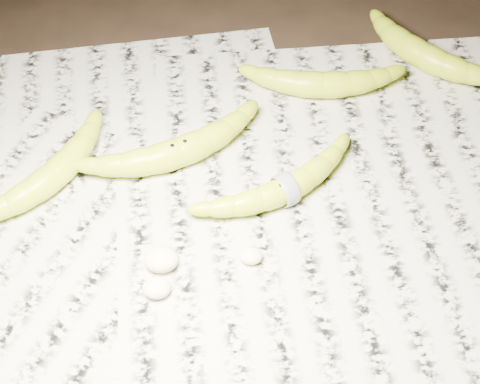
{
  "coord_description": "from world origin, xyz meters",
  "views": [
    {
      "loc": [
        0.01,
        -0.5,
        0.67
      ],
      "look_at": [
        0.03,
        -0.0,
        0.05
      ],
      "focal_mm": 50.0,
      "sensor_mm": 36.0,
      "label": 1
    }
  ],
  "objects_px": {
    "banana_left_b": "(53,174)",
    "banana_center": "(179,150)",
    "banana_upper_a": "(323,83)",
    "banana_taped": "(285,188)",
    "banana_upper_b": "(423,53)"
  },
  "relations": [
    {
      "from": "banana_taped",
      "to": "banana_upper_a",
      "type": "height_order",
      "value": "banana_upper_a"
    },
    {
      "from": "banana_center",
      "to": "banana_upper_b",
      "type": "distance_m",
      "value": 0.4
    },
    {
      "from": "banana_left_b",
      "to": "banana_upper_a",
      "type": "bearing_deg",
      "value": -28.66
    },
    {
      "from": "banana_left_b",
      "to": "banana_upper_b",
      "type": "bearing_deg",
      "value": -29.5
    },
    {
      "from": "banana_taped",
      "to": "banana_center",
      "type": "bearing_deg",
      "value": 125.47
    },
    {
      "from": "banana_upper_b",
      "to": "banana_center",
      "type": "bearing_deg",
      "value": -107.2
    },
    {
      "from": "banana_taped",
      "to": "banana_left_b",
      "type": "bearing_deg",
      "value": 144.98
    },
    {
      "from": "banana_left_b",
      "to": "banana_taped",
      "type": "bearing_deg",
      "value": -58.33
    },
    {
      "from": "banana_left_b",
      "to": "banana_upper_a",
      "type": "relative_size",
      "value": 0.98
    },
    {
      "from": "banana_center",
      "to": "banana_left_b",
      "type": "bearing_deg",
      "value": 167.84
    },
    {
      "from": "banana_left_b",
      "to": "banana_upper_b",
      "type": "height_order",
      "value": "banana_upper_b"
    },
    {
      "from": "banana_upper_a",
      "to": "banana_upper_b",
      "type": "relative_size",
      "value": 1.01
    },
    {
      "from": "banana_taped",
      "to": "banana_upper_b",
      "type": "relative_size",
      "value": 1.05
    },
    {
      "from": "banana_left_b",
      "to": "banana_center",
      "type": "distance_m",
      "value": 0.16
    },
    {
      "from": "banana_left_b",
      "to": "banana_taped",
      "type": "relative_size",
      "value": 0.94
    }
  ]
}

